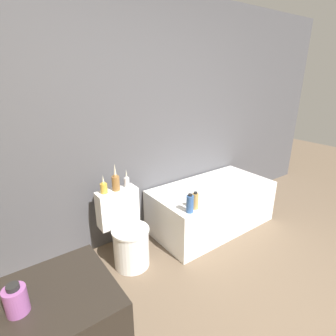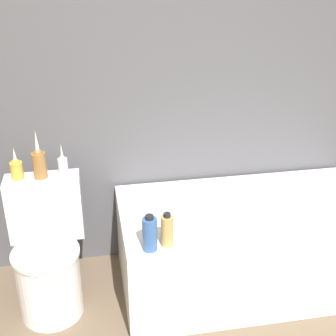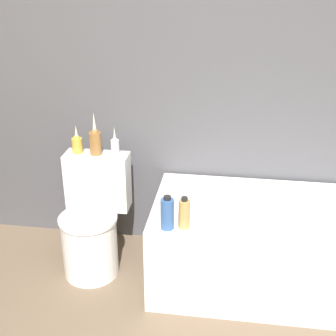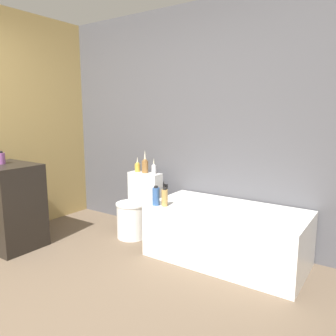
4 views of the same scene
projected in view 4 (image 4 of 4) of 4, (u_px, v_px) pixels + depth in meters
The scene contains 11 objects.
ground_plane at pixel (11, 328), 2.21m from camera, with size 12.00×12.00×0.00m, color brown.
wall_back_tiled at pixel (183, 124), 3.79m from camera, with size 6.40×0.06×2.60m.
bathtub at pixel (226, 234), 3.19m from camera, with size 1.49×0.76×0.53m.
toilet at pixel (137, 209), 3.84m from camera, with size 0.41×0.52×0.72m.
vanity_counter at pixel (9, 205), 3.51m from camera, with size 0.67×0.50×0.90m.
soap_bottle_glass at pixel (1, 158), 3.44m from camera, with size 0.09×0.09×0.14m.
vase_gold at pixel (137, 167), 3.97m from camera, with size 0.07×0.07×0.18m.
vase_silver at pixel (145, 165), 3.90m from camera, with size 0.08×0.08×0.28m.
vase_bronze at pixel (154, 168), 3.84m from camera, with size 0.05×0.05×0.19m.
shampoo_bottle_tall at pixel (156, 196), 3.23m from camera, with size 0.07×0.07×0.19m.
shampoo_bottle_short at pixel (165, 198), 3.20m from camera, with size 0.06×0.06×0.18m.
Camera 4 is at (2.00, -1.05, 1.45)m, focal length 35.00 mm.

